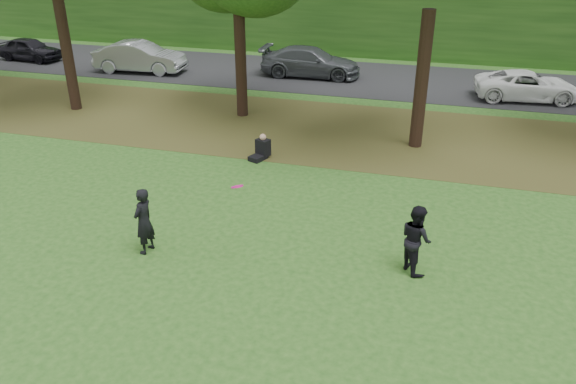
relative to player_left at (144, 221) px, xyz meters
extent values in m
plane|color=#214B17|center=(1.66, -3.48, -0.82)|extent=(120.00, 120.00, 0.00)
cube|color=#50381C|center=(1.66, 9.52, -0.82)|extent=(60.00, 7.00, 0.01)
cube|color=black|center=(1.66, 17.52, -0.81)|extent=(70.00, 7.00, 0.02)
cube|color=#1D4513|center=(1.66, 23.52, 1.68)|extent=(70.00, 3.00, 5.00)
imported|color=black|center=(0.00, 0.00, 0.00)|extent=(0.47, 0.65, 1.65)
imported|color=black|center=(6.18, 0.92, -0.01)|extent=(0.95, 1.00, 1.62)
imported|color=black|center=(-16.10, 16.39, -0.18)|extent=(3.79, 1.81, 1.25)
imported|color=gray|center=(-8.83, 15.68, -0.04)|extent=(4.77, 1.99, 1.53)
imported|color=#46494E|center=(-0.16, 17.19, -0.08)|extent=(5.04, 2.20, 1.44)
imported|color=white|center=(9.92, 15.79, -0.19)|extent=(4.64, 2.54, 1.23)
cylinder|color=#EB1390|center=(2.36, 0.04, 1.18)|extent=(0.30, 0.31, 0.15)
cube|color=black|center=(0.75, 6.09, -0.74)|extent=(0.58, 0.67, 0.16)
cube|color=black|center=(0.86, 6.35, -0.46)|extent=(0.52, 0.47, 0.56)
sphere|color=tan|center=(0.86, 6.35, -0.10)|extent=(0.22, 0.22, 0.22)
cylinder|color=black|center=(-8.34, 9.32, 1.72)|extent=(0.44, 0.44, 5.08)
cylinder|color=black|center=(-1.34, 10.42, 1.24)|extent=(0.44, 0.44, 4.12)
cylinder|color=black|center=(5.66, 8.82, 1.49)|extent=(0.44, 0.44, 4.62)
camera|label=1|loc=(6.35, -10.12, 6.34)|focal=35.00mm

